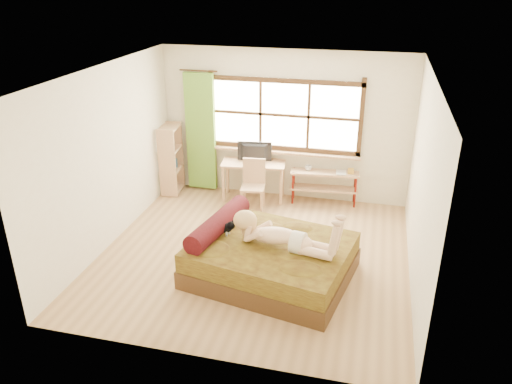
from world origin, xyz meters
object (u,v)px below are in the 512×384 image
(chair, at_px, (253,181))
(pipe_shelf, at_px, (325,180))
(bed, at_px, (268,258))
(kitten, at_px, (223,226))
(woman, at_px, (282,226))
(desk, at_px, (254,167))
(bookshelf, at_px, (171,159))

(chair, height_order, pipe_shelf, chair)
(bed, xyz_separation_m, kitten, (-0.67, 0.09, 0.36))
(woman, bearing_deg, chair, 124.57)
(bed, distance_m, desk, 2.60)
(desk, xyz_separation_m, pipe_shelf, (1.30, 0.12, -0.17))
(desk, height_order, pipe_shelf, desk)
(bookshelf, bearing_deg, bed, -51.36)
(pipe_shelf, bearing_deg, bed, -106.32)
(bookshelf, bearing_deg, kitten, -59.52)
(kitten, distance_m, pipe_shelf, 2.74)
(desk, xyz_separation_m, chair, (0.09, -0.37, -0.12))
(chair, distance_m, bookshelf, 1.71)
(kitten, height_order, pipe_shelf, kitten)
(woman, bearing_deg, kitten, -178.64)
(bed, height_order, pipe_shelf, bed)
(kitten, height_order, desk, kitten)
(woman, distance_m, bookshelf, 3.58)
(chair, distance_m, pipe_shelf, 1.31)
(bookshelf, bearing_deg, woman, -49.77)
(bookshelf, bearing_deg, pipe_shelf, -2.97)
(chair, bearing_deg, pipe_shelf, 15.35)
(woman, height_order, chair, woman)
(chair, relative_size, bookshelf, 0.69)
(kitten, relative_size, chair, 0.35)
(chair, xyz_separation_m, bookshelf, (-1.67, 0.32, 0.16))
(chair, relative_size, pipe_shelf, 0.72)
(bed, relative_size, desk, 1.98)
(desk, height_order, chair, chair)
(bed, height_order, woman, woman)
(desk, bearing_deg, kitten, -93.15)
(bed, relative_size, pipe_shelf, 1.91)
(bed, bearing_deg, desk, 119.59)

